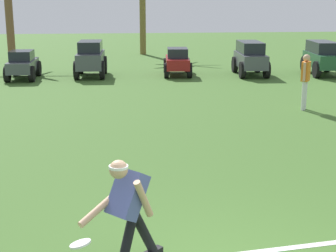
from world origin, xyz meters
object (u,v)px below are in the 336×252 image
object	(u,v)px
teammate_near_sideline	(305,77)
parked_car_slot_f	(322,57)
frisbee_thrower	(128,208)
parked_car_slot_b	(23,64)
parked_car_slot_d	(177,61)
frisbee_in_flight	(80,244)
parked_car_slot_c	(91,58)
parked_car_slot_e	(250,57)

from	to	relation	value
teammate_near_sideline	parked_car_slot_f	bearing A→B (deg)	64.00
frisbee_thrower	parked_car_slot_b	size ratio (longest dim) A/B	0.63
parked_car_slot_b	parked_car_slot_d	xyz separation A→B (m)	(6.04, 0.37, 0.00)
frisbee_in_flight	frisbee_thrower	bearing A→B (deg)	24.10
parked_car_slot_c	parked_car_slot_d	xyz separation A→B (m)	(3.46, -0.03, -0.18)
frisbee_thrower	parked_car_slot_c	distance (m)	15.21
parked_car_slot_e	frisbee_in_flight	bearing A→B (deg)	-111.30
frisbee_thrower	parked_car_slot_f	distance (m)	16.85
frisbee_in_flight	parked_car_slot_d	distance (m)	15.66
frisbee_in_flight	parked_car_slot_e	xyz separation A→B (m)	(5.90, 15.12, 0.23)
frisbee_in_flight	teammate_near_sideline	size ratio (longest dim) A/B	0.21
parked_car_slot_c	parked_car_slot_d	bearing A→B (deg)	-0.49
teammate_near_sideline	parked_car_slot_b	size ratio (longest dim) A/B	0.70
parked_car_slot_e	parked_car_slot_f	distance (m)	2.94
parked_car_slot_c	frisbee_thrower	bearing A→B (deg)	-86.06
parked_car_slot_b	parked_car_slot_e	size ratio (longest dim) A/B	0.90
frisbee_thrower	parked_car_slot_f	size ratio (longest dim) A/B	0.56
parked_car_slot_b	parked_car_slot_c	distance (m)	2.62
parked_car_slot_f	parked_car_slot_c	bearing A→B (deg)	176.96
parked_car_slot_b	parked_car_slot_c	xyz separation A→B (m)	(2.58, 0.40, 0.18)
parked_car_slot_b	frisbee_in_flight	bearing A→B (deg)	-78.38
teammate_near_sideline	parked_car_slot_b	xyz separation A→B (m)	(-8.81, 6.47, -0.38)
parked_car_slot_f	parked_car_slot_b	bearing A→B (deg)	179.54
frisbee_thrower	frisbee_in_flight	distance (m)	0.66
parked_car_slot_f	frisbee_in_flight	bearing A→B (deg)	-120.63
teammate_near_sideline	frisbee_thrower	bearing A→B (deg)	-121.99
teammate_near_sideline	parked_car_slot_e	xyz separation A→B (m)	(0.17, 6.58, -0.22)
teammate_near_sideline	frisbee_in_flight	bearing A→B (deg)	-123.83
frisbee_in_flight	parked_car_slot_f	distance (m)	17.34
frisbee_thrower	parked_car_slot_f	world-z (taller)	frisbee_thrower
teammate_near_sideline	parked_car_slot_e	world-z (taller)	teammate_near_sideline
frisbee_thrower	frisbee_in_flight	bearing A→B (deg)	-155.90
frisbee_in_flight	parked_car_slot_b	world-z (taller)	parked_car_slot_b
frisbee_in_flight	parked_car_slot_f	bearing A→B (deg)	59.37
frisbee_thrower	parked_car_slot_b	distance (m)	15.21
teammate_near_sideline	parked_car_slot_f	size ratio (longest dim) A/B	0.63
parked_car_slot_c	parked_car_slot_f	xyz separation A→B (m)	(9.34, -0.50, -0.02)
parked_car_slot_e	parked_car_slot_f	size ratio (longest dim) A/B	0.99
parked_car_slot_b	parked_car_slot_d	distance (m)	6.05
teammate_near_sideline	parked_car_slot_f	world-z (taller)	teammate_near_sideline
parked_car_slot_d	parked_car_slot_f	xyz separation A→B (m)	(5.88, -0.47, 0.16)
parked_car_slot_e	teammate_near_sideline	bearing A→B (deg)	-91.50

